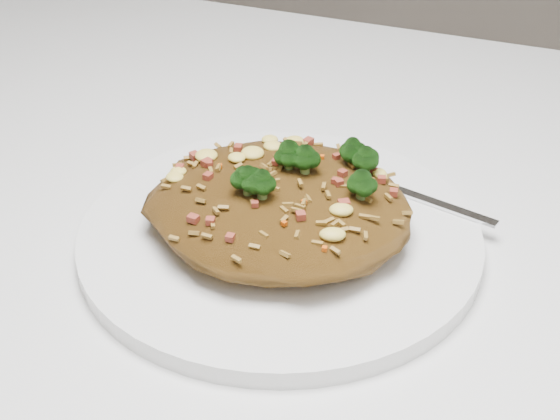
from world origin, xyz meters
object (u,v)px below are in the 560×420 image
object	(u,v)px
dining_table	(203,259)
plate	(280,235)
fried_rice	(281,196)
fork	(409,194)

from	to	relation	value
dining_table	plate	distance (m)	0.16
dining_table	fried_rice	distance (m)	0.18
fork	fried_rice	bearing A→B (deg)	-121.67
plate	fried_rice	size ratio (longest dim) A/B	1.52
dining_table	plate	world-z (taller)	plate
dining_table	fried_rice	xyz separation A→B (m)	(0.10, -0.06, 0.13)
dining_table	plate	size ratio (longest dim) A/B	4.05
plate	fork	bearing A→B (deg)	44.95
fried_rice	fork	size ratio (longest dim) A/B	1.21
plate	fried_rice	distance (m)	0.03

